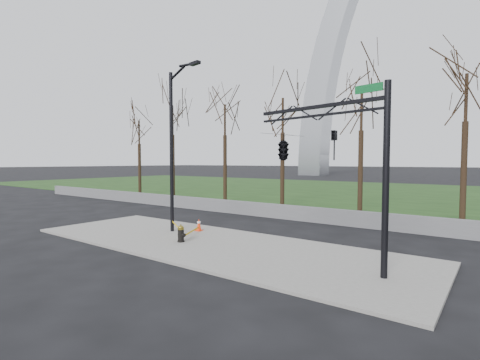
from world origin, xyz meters
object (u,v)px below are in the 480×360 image
Objects in this scene: fire_hydrant at (181,234)px; traffic_signal_mast at (299,147)px; street_light at (174,139)px; traffic_cone at (199,225)px.

fire_hydrant is 6.46m from traffic_signal_mast.
fire_hydrant is 4.84m from street_light.
street_light is at bearing -131.48° from traffic_cone.
street_light is 1.37× the size of traffic_signal_mast.
street_light reaches higher than traffic_cone.
traffic_cone is at bearing 178.61° from traffic_signal_mast.
fire_hydrant is at bearing -159.20° from traffic_signal_mast.
traffic_signal_mast is (5.22, 0.92, 3.69)m from fire_hydrant.
traffic_cone is 0.10× the size of traffic_signal_mast.
fire_hydrant reaches higher than traffic_cone.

